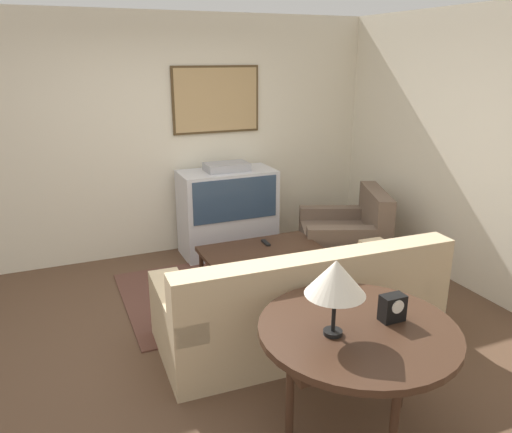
{
  "coord_description": "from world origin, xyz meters",
  "views": [
    {
      "loc": [
        -1.15,
        -3.48,
        2.25
      ],
      "look_at": [
        0.65,
        0.76,
        0.75
      ],
      "focal_mm": 35.0,
      "sensor_mm": 36.0,
      "label": 1
    }
  ],
  "objects": [
    {
      "name": "wall_right",
      "position": [
        2.63,
        0.0,
        1.35
      ],
      "size": [
        0.06,
        12.0,
        2.7
      ],
      "color": "beige",
      "rests_on": "ground_plane"
    },
    {
      "name": "wall_back",
      "position": [
        0.01,
        2.13,
        1.36
      ],
      "size": [
        12.0,
        0.1,
        2.7
      ],
      "color": "beige",
      "rests_on": "ground_plane"
    },
    {
      "name": "area_rug",
      "position": [
        0.64,
        0.8,
        0.01
      ],
      "size": [
        2.58,
        1.57,
        0.01
      ],
      "color": "brown",
      "rests_on": "ground_plane"
    },
    {
      "name": "couch",
      "position": [
        0.59,
        -0.3,
        0.3
      ],
      "size": [
        2.26,
        1.04,
        0.88
      ],
      "rotation": [
        0.0,
        0.0,
        3.11
      ],
      "color": "#CCB289",
      "rests_on": "ground_plane"
    },
    {
      "name": "ground_plane",
      "position": [
        0.0,
        0.0,
        0.0
      ],
      "size": [
        12.0,
        12.0,
        0.0
      ],
      "primitive_type": "plane",
      "color": "brown"
    },
    {
      "name": "tv",
      "position": [
        0.72,
        1.76,
        0.51
      ],
      "size": [
        1.09,
        0.55,
        1.08
      ],
      "color": "silver",
      "rests_on": "ground_plane"
    },
    {
      "name": "armchair",
      "position": [
        1.86,
        0.99,
        0.27
      ],
      "size": [
        1.17,
        1.17,
        0.83
      ],
      "rotation": [
        0.0,
        0.0,
        -1.96
      ],
      "color": "brown",
      "rests_on": "ground_plane"
    },
    {
      "name": "remote",
      "position": [
        0.79,
        0.83,
        0.43
      ],
      "size": [
        0.05,
        0.16,
        0.02
      ],
      "color": "black",
      "rests_on": "coffee_table"
    },
    {
      "name": "table_lamp",
      "position": [
        0.23,
        -1.36,
        1.08
      ],
      "size": [
        0.34,
        0.34,
        0.46
      ],
      "color": "black",
      "rests_on": "console_table"
    },
    {
      "name": "mantel_clock",
      "position": [
        0.63,
        -1.36,
        0.81
      ],
      "size": [
        0.15,
        0.1,
        0.16
      ],
      "color": "black",
      "rests_on": "console_table"
    },
    {
      "name": "console_table",
      "position": [
        0.41,
        -1.35,
        0.67
      ],
      "size": [
        1.18,
        1.18,
        0.73
      ],
      "color": "#3D2619",
      "rests_on": "ground_plane"
    },
    {
      "name": "coffee_table",
      "position": [
        0.69,
        0.76,
        0.38
      ],
      "size": [
        1.18,
        0.54,
        0.42
      ],
      "color": "#3D2619",
      "rests_on": "ground_plane"
    }
  ]
}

